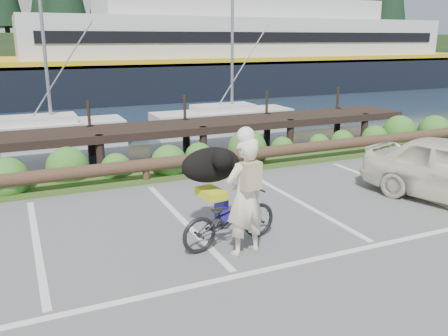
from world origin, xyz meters
The scene contains 7 objects.
ground centered at (0.00, 0.00, 0.00)m, with size 72.00×72.00×0.00m, color #57575A.
harbor_backdrop centered at (0.39, 78.47, 0.00)m, with size 170.00×160.00×30.00m.
vegetation_strip centered at (0.00, 5.30, 0.05)m, with size 34.00×1.60×0.10m, color #3D5B21.
log_rail centered at (0.00, 4.60, 0.00)m, with size 32.00×0.30×0.60m, color #443021, non-canonical shape.
bicycle centered at (0.37, 0.66, 0.47)m, with size 0.63×1.80×0.95m, color black.
cyclist centered at (0.43, 0.25, 0.95)m, with size 0.70×0.46×1.91m, color #F2E6CD.
dog centered at (0.27, 1.23, 1.25)m, with size 1.06×0.52×0.61m, color black.
Camera 1 is at (-2.73, -6.00, 3.34)m, focal length 38.00 mm.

